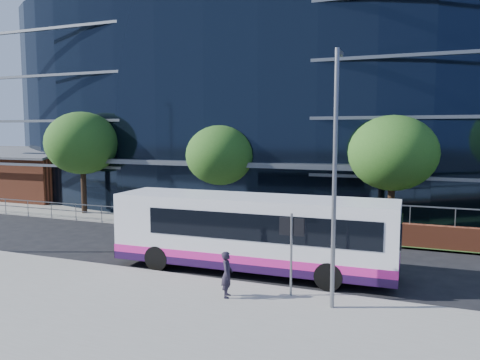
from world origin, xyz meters
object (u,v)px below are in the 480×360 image
at_px(street_sign, 292,237).
at_px(tree_far_a, 82,143).
at_px(brick_pavilion, 33,176).
at_px(tree_far_b, 221,155).
at_px(city_bus, 254,232).
at_px(tree_far_c, 393,153).
at_px(streetlight_east, 335,172).
at_px(pedestrian, 227,274).

height_order(street_sign, tree_far_a, tree_far_a).
height_order(brick_pavilion, tree_far_b, tree_far_b).
distance_m(brick_pavilion, city_bus, 27.39).
bearing_deg(street_sign, tree_far_c, 76.71).
bearing_deg(streetlight_east, brick_pavilion, 150.76).
xyz_separation_m(streetlight_east, city_bus, (-3.71, 3.04, -2.81)).
xyz_separation_m(tree_far_c, pedestrian, (-4.45, -11.55, -3.61)).
bearing_deg(street_sign, brick_pavilion, 150.35).
distance_m(tree_far_a, tree_far_b, 10.03).
distance_m(brick_pavilion, tree_far_a, 10.48).
xyz_separation_m(tree_far_c, city_bus, (-4.71, -8.14, -2.90)).
relative_size(street_sign, streetlight_east, 0.35).
height_order(streetlight_east, pedestrian, streetlight_east).
distance_m(street_sign, tree_far_a, 20.63).
bearing_deg(tree_far_c, brick_pavilion, 171.18).
height_order(city_bus, pedestrian, city_bus).
xyz_separation_m(brick_pavilion, city_bus, (24.30, -12.64, -0.30)).
bearing_deg(tree_far_a, tree_far_b, 2.86).
relative_size(tree_far_b, streetlight_east, 0.76).
height_order(tree_far_b, city_bus, tree_far_b).
bearing_deg(tree_far_b, street_sign, -55.92).
relative_size(street_sign, pedestrian, 1.81).
xyz_separation_m(tree_far_a, tree_far_c, (20.00, 0.00, -0.33)).
xyz_separation_m(brick_pavilion, tree_far_b, (19.00, -4.00, 2.27)).
bearing_deg(pedestrian, tree_far_a, 38.21).
bearing_deg(brick_pavilion, streetlight_east, -29.24).
distance_m(tree_far_b, tree_far_c, 10.02).
relative_size(tree_far_a, tree_far_b, 1.15).
bearing_deg(pedestrian, tree_far_b, 9.55).
height_order(tree_far_a, city_bus, tree_far_a).
height_order(tree_far_a, pedestrian, tree_far_a).
bearing_deg(tree_far_a, city_bus, -28.02).
height_order(street_sign, tree_far_c, tree_far_c).
xyz_separation_m(brick_pavilion, street_sign, (26.50, -15.09, 0.21)).
distance_m(tree_far_a, streetlight_east, 22.05).
bearing_deg(tree_far_b, tree_far_a, -177.14).
xyz_separation_m(street_sign, city_bus, (-2.21, 2.45, -0.52)).
xyz_separation_m(tree_far_c, streetlight_east, (-1.00, -11.17, -0.10)).
height_order(tree_far_b, streetlight_east, streetlight_east).
bearing_deg(tree_far_b, brick_pavilion, 168.12).
xyz_separation_m(tree_far_b, streetlight_east, (9.00, -11.67, 0.23)).
distance_m(streetlight_east, pedestrian, 4.94).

